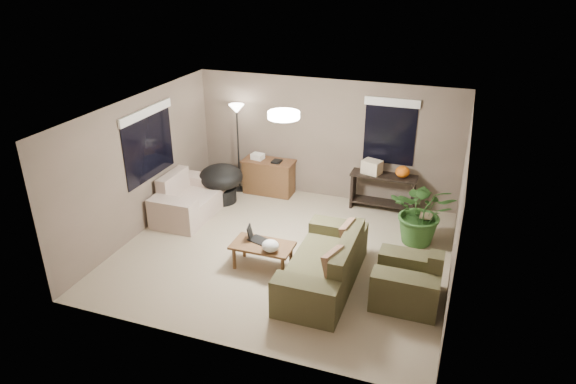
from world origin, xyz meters
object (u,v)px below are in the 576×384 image
(main_sofa, at_px, (326,267))
(cat_scratching_post, at_px, (424,229))
(houseplant, at_px, (422,219))
(papasan_chair, at_px, (221,181))
(armchair, at_px, (408,282))
(floor_lamp, at_px, (237,119))
(coffee_table, at_px, (262,248))
(console_table, at_px, (383,189))
(loveseat, at_px, (188,201))
(desk, at_px, (269,177))

(main_sofa, distance_m, cat_scratching_post, 2.31)
(houseplant, distance_m, cat_scratching_post, 0.29)
(main_sofa, xyz_separation_m, papasan_chair, (-2.85, 2.16, 0.17))
(armchair, xyz_separation_m, floor_lamp, (-4.00, 2.82, 1.30))
(coffee_table, relative_size, console_table, 0.77)
(loveseat, bearing_deg, console_table, 23.30)
(houseplant, bearing_deg, loveseat, -174.57)
(console_table, xyz_separation_m, papasan_chair, (-3.21, -0.74, 0.03))
(console_table, bearing_deg, houseplant, -51.65)
(coffee_table, height_order, floor_lamp, floor_lamp)
(console_table, bearing_deg, loveseat, -156.70)
(main_sofa, relative_size, desk, 2.00)
(cat_scratching_post, bearing_deg, desk, 163.91)
(floor_lamp, bearing_deg, papasan_chair, -98.83)
(main_sofa, height_order, papasan_chair, main_sofa)
(main_sofa, distance_m, floor_lamp, 4.15)
(loveseat, height_order, houseplant, houseplant)
(houseplant, height_order, cat_scratching_post, houseplant)
(papasan_chair, bearing_deg, floor_lamp, 81.17)
(houseplant, bearing_deg, coffee_table, -144.36)
(main_sofa, distance_m, loveseat, 3.47)
(armchair, height_order, console_table, armchair)
(main_sofa, relative_size, loveseat, 1.38)
(main_sofa, height_order, houseplant, houseplant)
(cat_scratching_post, bearing_deg, main_sofa, -124.34)
(coffee_table, height_order, cat_scratching_post, cat_scratching_post)
(armchair, bearing_deg, floor_lamp, 144.87)
(desk, bearing_deg, loveseat, -126.41)
(coffee_table, xyz_separation_m, floor_lamp, (-1.64, 2.71, 1.24))
(coffee_table, relative_size, houseplant, 0.82)
(desk, height_order, houseplant, houseplant)
(main_sofa, bearing_deg, houseplant, 55.33)
(loveseat, xyz_separation_m, papasan_chair, (0.34, 0.79, 0.17))
(coffee_table, relative_size, floor_lamp, 0.52)
(loveseat, bearing_deg, armchair, -17.06)
(loveseat, bearing_deg, cat_scratching_post, 6.78)
(coffee_table, height_order, console_table, console_table)
(main_sofa, bearing_deg, floor_lamp, 134.22)
(papasan_chair, bearing_deg, cat_scratching_post, -3.55)
(loveseat, xyz_separation_m, desk, (1.11, 1.51, 0.08))
(cat_scratching_post, bearing_deg, console_table, 133.32)
(coffee_table, bearing_deg, houseplant, 35.64)
(main_sofa, xyz_separation_m, houseplant, (1.24, 1.79, 0.18))
(main_sofa, relative_size, floor_lamp, 1.15)
(floor_lamp, bearing_deg, main_sofa, -45.78)
(armchair, bearing_deg, papasan_chair, 152.29)
(floor_lamp, height_order, cat_scratching_post, floor_lamp)
(loveseat, relative_size, floor_lamp, 0.84)
(main_sofa, height_order, cat_scratching_post, main_sofa)
(cat_scratching_post, bearing_deg, houseplant, -118.80)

